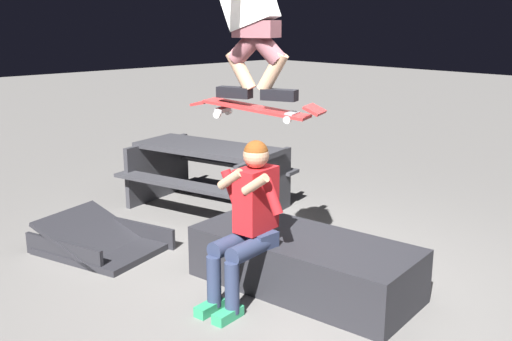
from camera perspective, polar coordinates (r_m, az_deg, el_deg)
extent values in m
plane|color=slate|center=(5.07, 3.17, -10.94)|extent=(40.00, 40.00, 0.00)
cube|color=#28282D|center=(4.94, 4.62, -8.85)|extent=(1.96, 1.06, 0.44)
cube|color=#2D3856|center=(4.70, 0.00, -6.39)|extent=(0.32, 0.20, 0.12)
cube|color=red|center=(4.60, 0.00, -2.78)|extent=(0.25, 0.36, 0.50)
sphere|color=tan|center=(4.51, 0.00, 1.48)|extent=(0.20, 0.20, 0.20)
sphere|color=brown|center=(4.50, 0.00, 1.73)|extent=(0.19, 0.19, 0.19)
cylinder|color=red|center=(4.41, 1.56, -2.50)|extent=(0.20, 0.11, 0.29)
cylinder|color=tan|center=(4.36, -0.07, -1.36)|extent=(0.24, 0.10, 0.19)
cylinder|color=red|center=(4.65, -2.39, -1.61)|extent=(0.20, 0.11, 0.29)
cylinder|color=tan|center=(4.50, -2.46, -0.84)|extent=(0.24, 0.10, 0.19)
cylinder|color=#2D3856|center=(4.51, -0.68, -7.59)|extent=(0.20, 0.42, 0.14)
cylinder|color=#2D3856|center=(4.46, -2.32, -11.20)|extent=(0.11, 0.11, 0.40)
cube|color=#2D9E66|center=(4.52, -2.72, -13.70)|extent=(0.14, 0.27, 0.08)
cylinder|color=#2D3856|center=(4.61, -2.44, -7.06)|extent=(0.20, 0.42, 0.14)
cylinder|color=#2D3856|center=(4.57, -4.06, -10.58)|extent=(0.11, 0.11, 0.40)
cube|color=#2D9E66|center=(4.63, -4.45, -13.03)|extent=(0.14, 0.27, 0.08)
cube|color=#B72D2D|center=(4.37, 0.05, 5.98)|extent=(0.81, 0.48, 0.11)
cube|color=#B72D2D|center=(4.57, -5.12, 6.55)|extent=(0.19, 0.23, 0.04)
cube|color=#B72D2D|center=(4.20, 5.67, 5.84)|extent=(0.18, 0.23, 0.07)
cube|color=#99999E|center=(4.50, -3.21, 5.87)|extent=(0.12, 0.17, 0.04)
cylinder|color=white|center=(4.42, -3.75, 5.39)|extent=(0.06, 0.05, 0.05)
cylinder|color=white|center=(4.58, -2.68, 5.72)|extent=(0.06, 0.05, 0.05)
cube|color=#99999E|center=(4.27, 3.49, 5.41)|extent=(0.12, 0.17, 0.04)
cylinder|color=white|center=(4.19, 3.03, 4.89)|extent=(0.06, 0.05, 0.05)
cylinder|color=white|center=(4.35, 3.91, 5.25)|extent=(0.06, 0.05, 0.05)
cube|color=black|center=(4.43, -2.08, 7.52)|extent=(0.28, 0.19, 0.08)
cube|color=black|center=(4.29, 2.26, 7.28)|extent=(0.28, 0.19, 0.08)
cylinder|color=tan|center=(4.39, -1.46, 9.56)|extent=(0.26, 0.18, 0.31)
cylinder|color=#885057|center=(4.35, -0.61, 12.16)|extent=(0.36, 0.24, 0.33)
cylinder|color=tan|center=(4.29, 1.60, 9.44)|extent=(0.26, 0.18, 0.31)
cylinder|color=#885057|center=(4.31, 0.72, 12.13)|extent=(0.36, 0.24, 0.33)
cube|color=#885057|center=(4.32, 0.05, 13.47)|extent=(0.35, 0.30, 0.12)
cube|color=#28282D|center=(5.93, -14.62, -7.24)|extent=(1.24, 1.07, 0.06)
cube|color=#28282D|center=(5.90, -14.67, -6.49)|extent=(1.21, 1.06, 0.42)
cube|color=#28282D|center=(5.74, -18.04, -7.44)|extent=(0.93, 0.31, 0.20)
cube|color=#28282D|center=(6.08, -11.48, -5.76)|extent=(0.93, 0.31, 0.20)
cube|color=#38383D|center=(6.86, -4.69, 2.18)|extent=(1.82, 1.09, 0.06)
cube|color=#38383D|center=(6.52, -7.54, -1.27)|extent=(1.71, 0.65, 0.04)
cube|color=#38383D|center=(7.37, -2.07, 0.67)|extent=(1.71, 0.65, 0.04)
cube|color=#38383D|center=(7.42, -9.39, 0.12)|extent=(0.33, 1.08, 0.72)
cube|color=#38383D|center=(6.53, 0.79, -1.67)|extent=(0.33, 1.08, 0.72)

